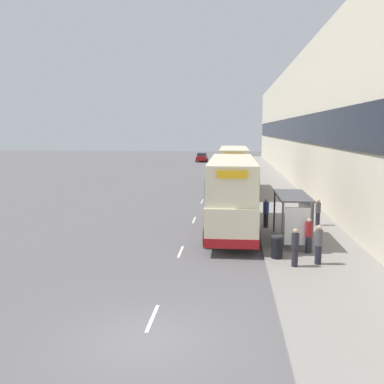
# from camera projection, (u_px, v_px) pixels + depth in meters

# --- Properties ---
(ground_plane) EXTENTS (220.00, 220.00, 0.00)m
(ground_plane) POSITION_uv_depth(u_px,v_px,m) (143.00, 340.00, 12.16)
(ground_plane) COLOR #5B595B
(pavement) EXTENTS (5.00, 93.00, 0.14)m
(pavement) POSITION_uv_depth(u_px,v_px,m) (267.00, 181.00, 49.49)
(pavement) COLOR gray
(pavement) RESTS_ON ground_plane
(terrace_facade) EXTENTS (3.10, 93.00, 13.47)m
(terrace_facade) POSITION_uv_depth(u_px,v_px,m) (304.00, 123.00, 48.17)
(terrace_facade) COLOR beige
(terrace_facade) RESTS_ON ground_plane
(lane_mark_0) EXTENTS (0.12, 2.00, 0.01)m
(lane_mark_0) POSITION_uv_depth(u_px,v_px,m) (152.00, 318.00, 13.59)
(lane_mark_0) COLOR silver
(lane_mark_0) RESTS_ON ground_plane
(lane_mark_1) EXTENTS (0.12, 2.00, 0.01)m
(lane_mark_1) POSITION_uv_depth(u_px,v_px,m) (181.00, 252.00, 21.01)
(lane_mark_1) COLOR silver
(lane_mark_1) RESTS_ON ground_plane
(lane_mark_2) EXTENTS (0.12, 2.00, 0.01)m
(lane_mark_2) POSITION_uv_depth(u_px,v_px,m) (194.00, 220.00, 28.42)
(lane_mark_2) COLOR silver
(lane_mark_2) RESTS_ON ground_plane
(lane_mark_3) EXTENTS (0.12, 2.00, 0.01)m
(lane_mark_3) POSITION_uv_depth(u_px,v_px,m) (202.00, 201.00, 35.83)
(lane_mark_3) COLOR silver
(lane_mark_3) RESTS_ON ground_plane
(lane_mark_4) EXTENTS (0.12, 2.00, 0.01)m
(lane_mark_4) POSITION_uv_depth(u_px,v_px,m) (207.00, 189.00, 43.25)
(lane_mark_4) COLOR silver
(lane_mark_4) RESTS_ON ground_plane
(bus_shelter) EXTENTS (1.60, 4.20, 2.48)m
(bus_shelter) POSITION_uv_depth(u_px,v_px,m) (296.00, 210.00, 21.85)
(bus_shelter) COLOR #4C4C51
(bus_shelter) RESTS_ON ground_plane
(double_decker_bus_near) EXTENTS (2.85, 10.76, 4.30)m
(double_decker_bus_near) POSITION_uv_depth(u_px,v_px,m) (232.00, 194.00, 24.73)
(double_decker_bus_near) COLOR beige
(double_decker_bus_near) RESTS_ON ground_plane
(double_decker_bus_ahead) EXTENTS (2.85, 11.51, 4.30)m
(double_decker_bus_ahead) POSITION_uv_depth(u_px,v_px,m) (234.00, 169.00, 40.04)
(double_decker_bus_ahead) COLOR beige
(double_decker_bus_ahead) RESTS_ON ground_plane
(car_0) EXTENTS (1.97, 4.53, 1.82)m
(car_0) POSITION_uv_depth(u_px,v_px,m) (230.00, 169.00, 56.37)
(car_0) COLOR black
(car_0) RESTS_ON ground_plane
(car_1) EXTENTS (1.95, 4.28, 1.68)m
(car_1) POSITION_uv_depth(u_px,v_px,m) (233.00, 158.00, 80.21)
(car_1) COLOR silver
(car_1) RESTS_ON ground_plane
(car_2) EXTENTS (1.93, 3.80, 1.79)m
(car_2) POSITION_uv_depth(u_px,v_px,m) (231.00, 161.00, 70.55)
(car_2) COLOR #B7B799
(car_2) RESTS_ON ground_plane
(car_3) EXTENTS (2.09, 4.50, 1.67)m
(car_3) POSITION_uv_depth(u_px,v_px,m) (202.00, 157.00, 80.99)
(car_3) COLOR maroon
(car_3) RESTS_ON ground_plane
(pedestrian_at_shelter) EXTENTS (0.35, 0.35, 1.76)m
(pedestrian_at_shelter) POSITION_uv_depth(u_px,v_px,m) (266.00, 213.00, 25.51)
(pedestrian_at_shelter) COLOR #23232D
(pedestrian_at_shelter) RESTS_ON ground_plane
(pedestrian_1) EXTENTS (0.33, 0.33, 1.66)m
(pedestrian_1) POSITION_uv_depth(u_px,v_px,m) (295.00, 247.00, 18.20)
(pedestrian_1) COLOR #23232D
(pedestrian_1) RESTS_ON ground_plane
(pedestrian_2) EXTENTS (0.33, 0.33, 1.69)m
(pedestrian_2) POSITION_uv_depth(u_px,v_px,m) (309.00, 235.00, 20.21)
(pedestrian_2) COLOR #23232D
(pedestrian_2) RESTS_ON ground_plane
(pedestrian_3) EXTENTS (0.35, 0.35, 1.75)m
(pedestrian_3) POSITION_uv_depth(u_px,v_px,m) (319.00, 244.00, 18.51)
(pedestrian_3) COLOR #23232D
(pedestrian_3) RESTS_ON ground_plane
(pedestrian_4) EXTENTS (0.32, 0.32, 1.62)m
(pedestrian_4) POSITION_uv_depth(u_px,v_px,m) (318.00, 212.00, 26.12)
(pedestrian_4) COLOR #23232D
(pedestrian_4) RESTS_ON ground_plane
(litter_bin) EXTENTS (0.55, 0.55, 1.05)m
(litter_bin) POSITION_uv_depth(u_px,v_px,m) (277.00, 247.00, 19.44)
(litter_bin) COLOR black
(litter_bin) RESTS_ON ground_plane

